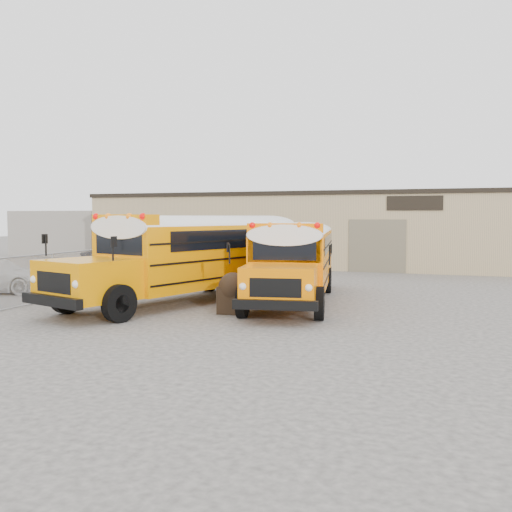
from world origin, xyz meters
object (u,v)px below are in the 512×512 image
(tarp_bundle, at_px, (233,292))
(school_bus_left, at_px, (292,243))
(car_dark, at_px, (124,258))
(school_bus_right, at_px, (307,246))

(tarp_bundle, bearing_deg, school_bus_left, 93.28)
(school_bus_left, height_order, car_dark, school_bus_left)
(school_bus_right, relative_size, car_dark, 2.23)
(school_bus_left, relative_size, tarp_bundle, 8.55)
(school_bus_right, bearing_deg, car_dark, 173.42)
(school_bus_left, distance_m, tarp_bundle, 8.76)
(school_bus_right, xyz_separation_m, car_dark, (-11.16, 1.29, -0.95))
(school_bus_left, distance_m, school_bus_right, 1.16)
(school_bus_right, distance_m, tarp_bundle, 9.79)
(school_bus_left, bearing_deg, car_dark, 167.62)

